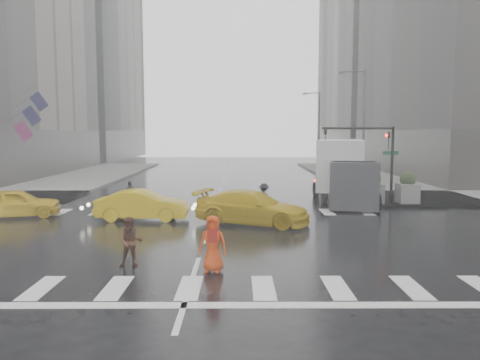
{
  "coord_description": "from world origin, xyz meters",
  "views": [
    {
      "loc": [
        1.32,
        -18.27,
        4.19
      ],
      "look_at": [
        1.39,
        2.0,
        2.11
      ],
      "focal_mm": 35.0,
      "sensor_mm": 36.0,
      "label": 1
    }
  ],
  "objects_px": {
    "pedestrian_brown": "(131,242)",
    "box_truck": "(344,170)",
    "taxi_mid": "(142,205)",
    "traffic_signal_pole": "(375,149)",
    "taxi_front": "(15,203)",
    "pedestrian_orange": "(213,244)"
  },
  "relations": [
    {
      "from": "pedestrian_orange",
      "to": "box_truck",
      "type": "height_order",
      "value": "box_truck"
    },
    {
      "from": "pedestrian_brown",
      "to": "pedestrian_orange",
      "type": "xyz_separation_m",
      "value": [
        2.58,
        -0.55,
        0.08
      ]
    },
    {
      "from": "pedestrian_orange",
      "to": "box_truck",
      "type": "xyz_separation_m",
      "value": [
        6.94,
        13.55,
        1.12
      ]
    },
    {
      "from": "pedestrian_brown",
      "to": "box_truck",
      "type": "distance_m",
      "value": 16.16
    },
    {
      "from": "taxi_front",
      "to": "box_truck",
      "type": "xyz_separation_m",
      "value": [
        17.15,
        4.53,
        1.26
      ]
    },
    {
      "from": "taxi_front",
      "to": "taxi_mid",
      "type": "relative_size",
      "value": 0.97
    },
    {
      "from": "taxi_mid",
      "to": "box_truck",
      "type": "xyz_separation_m",
      "value": [
        10.77,
        5.21,
        1.27
      ]
    },
    {
      "from": "taxi_front",
      "to": "box_truck",
      "type": "height_order",
      "value": "box_truck"
    },
    {
      "from": "pedestrian_orange",
      "to": "box_truck",
      "type": "relative_size",
      "value": 0.25
    },
    {
      "from": "traffic_signal_pole",
      "to": "pedestrian_brown",
      "type": "distance_m",
      "value": 16.49
    },
    {
      "from": "pedestrian_brown",
      "to": "taxi_mid",
      "type": "distance_m",
      "value": 7.9
    },
    {
      "from": "taxi_mid",
      "to": "traffic_signal_pole",
      "type": "bearing_deg",
      "value": -70.06
    },
    {
      "from": "traffic_signal_pole",
      "to": "taxi_front",
      "type": "height_order",
      "value": "traffic_signal_pole"
    },
    {
      "from": "pedestrian_brown",
      "to": "box_truck",
      "type": "bearing_deg",
      "value": 45.57
    },
    {
      "from": "traffic_signal_pole",
      "to": "pedestrian_orange",
      "type": "height_order",
      "value": "traffic_signal_pole"
    },
    {
      "from": "box_truck",
      "to": "pedestrian_brown",
      "type": "bearing_deg",
      "value": -113.54
    },
    {
      "from": "traffic_signal_pole",
      "to": "taxi_front",
      "type": "relative_size",
      "value": 1.07
    },
    {
      "from": "pedestrian_orange",
      "to": "taxi_mid",
      "type": "height_order",
      "value": "pedestrian_orange"
    },
    {
      "from": "pedestrian_brown",
      "to": "taxi_mid",
      "type": "xyz_separation_m",
      "value": [
        -1.24,
        7.8,
        -0.07
      ]
    },
    {
      "from": "taxi_front",
      "to": "taxi_mid",
      "type": "xyz_separation_m",
      "value": [
        6.38,
        -0.68,
        -0.0
      ]
    },
    {
      "from": "traffic_signal_pole",
      "to": "taxi_mid",
      "type": "bearing_deg",
      "value": -161.07
    },
    {
      "from": "pedestrian_orange",
      "to": "taxi_front",
      "type": "distance_m",
      "value": 13.62
    }
  ]
}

